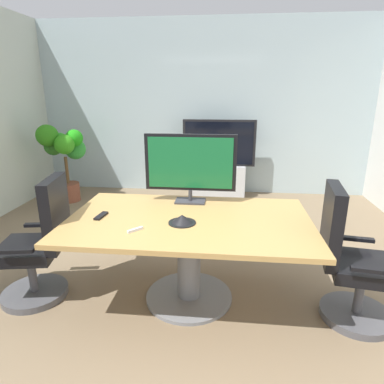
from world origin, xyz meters
TOP-DOWN VIEW (x-y plane):
  - ground_plane at (0.00, 0.00)m, footprint 7.70×7.70m
  - wall_back_glass_partition at (0.00, 3.35)m, footprint 5.74×0.10m
  - conference_table at (0.14, 0.02)m, footprint 2.00×1.19m
  - office_chair_left at (-1.14, -0.08)m, footprint 0.63×0.61m
  - office_chair_right at (1.42, -0.10)m, footprint 0.62×0.60m
  - tv_monitor at (0.10, 0.44)m, footprint 0.84×0.18m
  - wall_display_unit at (0.30, 2.99)m, footprint 1.20×0.36m
  - potted_plant at (-2.16, 2.48)m, footprint 0.65×0.69m
  - conference_phone at (0.10, -0.09)m, footprint 0.22×0.22m
  - remote_control at (-0.59, -0.03)m, footprint 0.07×0.17m
  - whiteboard_marker at (-0.23, -0.28)m, footprint 0.10×0.11m

SIDE VIEW (x-z plane):
  - ground_plane at x=0.00m, z-range 0.00..0.00m
  - wall_display_unit at x=0.30m, z-range -0.21..1.10m
  - office_chair_left at x=-1.14m, z-range -0.09..1.00m
  - office_chair_right at x=1.42m, z-range -0.09..1.00m
  - conference_table at x=0.14m, z-range 0.19..0.95m
  - remote_control at x=-0.59m, z-range 0.76..0.78m
  - whiteboard_marker at x=-0.23m, z-range 0.76..0.78m
  - conference_phone at x=0.10m, z-range 0.76..0.83m
  - potted_plant at x=-2.16m, z-range 0.19..1.46m
  - tv_monitor at x=0.10m, z-range 0.80..1.44m
  - wall_back_glass_partition at x=0.00m, z-range 0.00..2.91m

